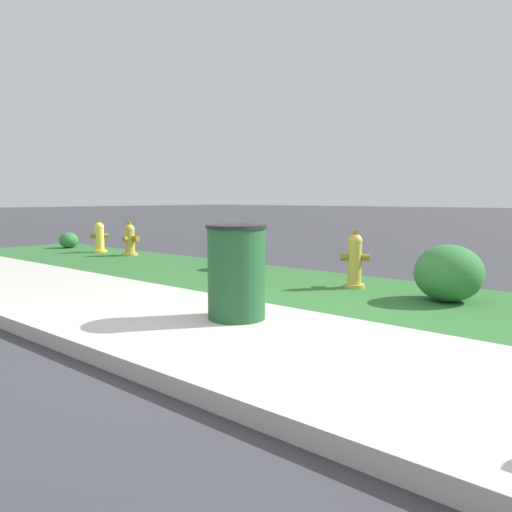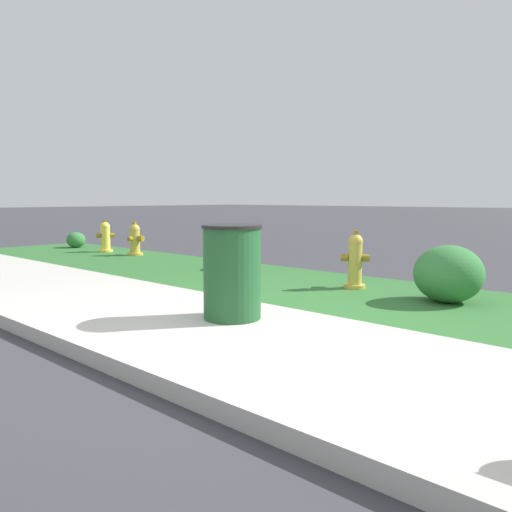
{
  "view_description": "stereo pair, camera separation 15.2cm",
  "coord_description": "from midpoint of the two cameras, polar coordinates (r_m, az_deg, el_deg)",
  "views": [
    {
      "loc": [
        2.62,
        -2.96,
        1.12
      ],
      "look_at": [
        -1.4,
        1.73,
        0.4
      ],
      "focal_mm": 35.0,
      "sensor_mm": 36.0,
      "label": 1
    },
    {
      "loc": [
        2.73,
        -2.86,
        1.12
      ],
      "look_at": [
        -1.4,
        1.73,
        0.4
      ],
      "focal_mm": 35.0,
      "sensor_mm": 36.0,
      "label": 2
    }
  ],
  "objects": [
    {
      "name": "fire_hydrant_mid_block",
      "position": [
        10.83,
        -16.45,
        2.12
      ],
      "size": [
        0.35,
        0.38,
        0.67
      ],
      "rotation": [
        0.0,
        0.0,
        1.24
      ],
      "color": "yellow",
      "rests_on": "ground"
    },
    {
      "name": "sidewalk_pavement",
      "position": [
        4.11,
        -0.55,
        -9.09
      ],
      "size": [
        18.0,
        2.11,
        0.01
      ],
      "primitive_type": "cube",
      "color": "#BCB7AD",
      "rests_on": "ground"
    },
    {
      "name": "street_curb",
      "position": [
        3.38,
        -13.98,
        -11.81
      ],
      "size": [
        18.0,
        0.16,
        0.12
      ],
      "primitive_type": "cube",
      "color": "#BCB7AD",
      "rests_on": "ground"
    },
    {
      "name": "fire_hydrant_across_street",
      "position": [
        10.05,
        -13.23,
        1.85
      ],
      "size": [
        0.36,
        0.38,
        0.66
      ],
      "rotation": [
        0.0,
        0.0,
        5.01
      ],
      "color": "gold",
      "rests_on": "ground"
    },
    {
      "name": "fire_hydrant_far_end",
      "position": [
        6.32,
        11.93,
        -0.52
      ],
      "size": [
        0.35,
        0.32,
        0.72
      ],
      "rotation": [
        0.0,
        0.0,
        0.54
      ],
      "color": "gold",
      "rests_on": "ground"
    },
    {
      "name": "shrub_bush_mid_verge",
      "position": [
        12.01,
        -19.55,
        1.75
      ],
      "size": [
        0.41,
        0.41,
        0.35
      ],
      "color": "#337538",
      "rests_on": "ground"
    },
    {
      "name": "trash_bin",
      "position": [
        4.58,
        -1.8,
        -1.87
      ],
      "size": [
        0.56,
        0.56,
        0.88
      ],
      "color": "#1E5128",
      "rests_on": "ground"
    },
    {
      "name": "shrub_bush_near_lamp",
      "position": [
        5.76,
        21.85,
        -1.91
      ],
      "size": [
        0.73,
        0.73,
        0.62
      ],
      "color": "#337538",
      "rests_on": "ground"
    },
    {
      "name": "shrub_bush_far_verge",
      "position": [
        7.84,
        -1.62,
        -0.1
      ],
      "size": [
        0.47,
        0.47,
        0.4
      ],
      "color": "#28662D",
      "rests_on": "ground"
    },
    {
      "name": "ground_plane",
      "position": [
        4.11,
        -0.55,
        -9.15
      ],
      "size": [
        120.0,
        120.0,
        0.0
      ],
      "primitive_type": "plane",
      "color": "#38383D"
    },
    {
      "name": "grass_verge",
      "position": [
        5.92,
        14.4,
        -4.42
      ],
      "size": [
        18.0,
        2.39,
        0.01
      ],
      "primitive_type": "cube",
      "color": "#2D662D",
      "rests_on": "ground"
    }
  ]
}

